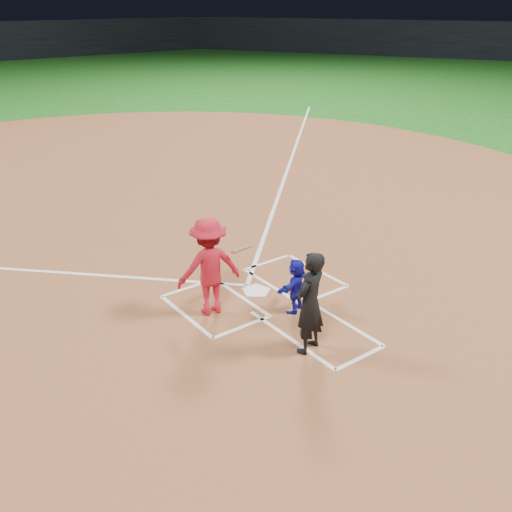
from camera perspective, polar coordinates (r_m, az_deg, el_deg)
ground at (r=11.16m, az=0.01°, el=-3.59°), size 120.00×120.00×0.00m
home_plate_dirt at (r=15.98m, az=-12.97°, el=4.73°), size 28.00×28.00×0.01m
stadium_wall_right at (r=57.63m, az=20.94°, el=19.53°), size 31.04×52.56×3.20m
home_plate at (r=11.15m, az=0.01°, el=-3.50°), size 0.60×0.60×0.02m
catcher at (r=10.29m, az=4.01°, el=-2.94°), size 1.00×0.66×1.03m
umpire at (r=9.02m, az=5.40°, el=-4.69°), size 0.73×0.58×1.73m
chalk_markings at (r=15.36m, az=-11.86°, el=4.06°), size 28.35×17.32×0.01m
batter_at_plate at (r=10.09m, az=-4.70°, el=-1.07°), size 1.61×0.90×1.81m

